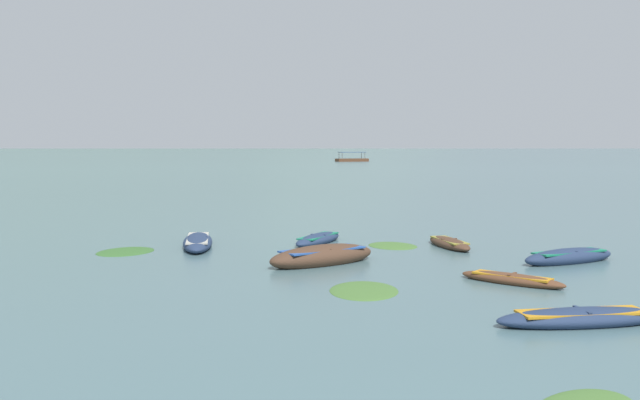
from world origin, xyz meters
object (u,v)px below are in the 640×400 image
(rowboat_2, at_px, (512,279))
(rowboat_4, at_px, (449,243))
(rowboat_0, at_px, (318,239))
(rowboat_6, at_px, (569,257))
(ferry_0, at_px, (352,160))
(rowboat_5, at_px, (322,256))
(rowboat_3, at_px, (198,242))
(rowboat_1, at_px, (582,318))

(rowboat_2, xyz_separation_m, rowboat_4, (-0.18, 6.93, 0.02))
(rowboat_0, xyz_separation_m, rowboat_6, (8.18, -4.83, 0.03))
(rowboat_0, xyz_separation_m, ferry_0, (13.56, 140.99, 0.30))
(rowboat_2, bearing_deg, rowboat_5, 146.65)
(rowboat_3, xyz_separation_m, rowboat_4, (9.66, -0.50, -0.03))
(rowboat_3, bearing_deg, rowboat_6, -17.63)
(rowboat_4, relative_size, rowboat_6, 0.86)
(rowboat_6, bearing_deg, rowboat_5, 179.51)
(rowboat_0, bearing_deg, rowboat_2, -57.74)
(rowboat_3, distance_m, rowboat_5, 6.13)
(rowboat_2, height_order, ferry_0, ferry_0)
(rowboat_1, xyz_separation_m, ferry_0, (8.29, 153.58, 0.31))
(rowboat_1, xyz_separation_m, rowboat_5, (-5.30, 7.83, 0.10))
(rowboat_5, bearing_deg, rowboat_0, 89.58)
(rowboat_1, height_order, rowboat_6, rowboat_6)
(rowboat_1, relative_size, rowboat_4, 1.21)
(rowboat_5, distance_m, rowboat_6, 8.21)
(rowboat_2, xyz_separation_m, rowboat_5, (-5.20, 3.42, 0.13))
(rowboat_3, bearing_deg, rowboat_0, 9.08)
(rowboat_1, relative_size, rowboat_5, 0.98)
(rowboat_1, xyz_separation_m, rowboat_3, (-9.94, 11.84, 0.03))
(rowboat_1, height_order, ferry_0, ferry_0)
(rowboat_1, bearing_deg, rowboat_3, 130.01)
(rowboat_0, xyz_separation_m, rowboat_3, (-4.67, -0.75, 0.02))
(rowboat_1, bearing_deg, rowboat_2, 91.37)
(rowboat_4, bearing_deg, rowboat_5, -145.05)
(rowboat_6, xyz_separation_m, ferry_0, (5.38, 145.82, 0.26))
(rowboat_0, distance_m, rowboat_5, 4.76)
(rowboat_1, distance_m, rowboat_6, 8.29)
(rowboat_5, bearing_deg, rowboat_2, -33.35)
(rowboat_0, distance_m, ferry_0, 141.64)
(rowboat_6, relative_size, ferry_0, 0.45)
(rowboat_0, distance_m, rowboat_4, 5.14)
(rowboat_6, distance_m, ferry_0, 145.92)
(rowboat_2, relative_size, ferry_0, 0.33)
(rowboat_3, height_order, rowboat_5, rowboat_5)
(rowboat_1, relative_size, rowboat_3, 0.87)
(rowboat_0, bearing_deg, rowboat_3, -170.92)
(rowboat_2, bearing_deg, ferry_0, 86.78)
(rowboat_0, xyz_separation_m, rowboat_1, (5.27, -12.59, -0.01))
(rowboat_1, relative_size, rowboat_2, 1.44)
(rowboat_2, bearing_deg, rowboat_1, -88.63)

